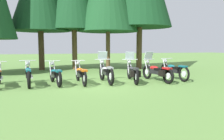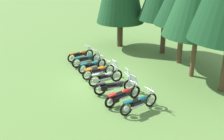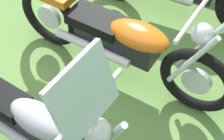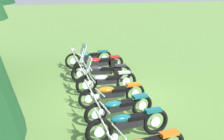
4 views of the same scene
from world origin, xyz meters
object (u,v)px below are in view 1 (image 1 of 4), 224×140
(motorcycle_6, at_px, (157,71))
(motorcycle_5, at_px, (133,72))
(motorcycle_4, at_px, (106,72))
(motorcycle_2, at_px, (55,75))
(motorcycle_3, at_px, (81,74))
(motorcycle_7, at_px, (174,70))
(motorcycle_1, at_px, (28,75))

(motorcycle_6, bearing_deg, motorcycle_5, 72.99)
(motorcycle_4, bearing_deg, motorcycle_2, 85.94)
(motorcycle_3, relative_size, motorcycle_4, 1.00)
(motorcycle_6, height_order, motorcycle_7, motorcycle_6)
(motorcycle_5, bearing_deg, motorcycle_4, 93.97)
(motorcycle_1, bearing_deg, motorcycle_2, -100.38)
(motorcycle_2, distance_m, motorcycle_4, 2.20)
(motorcycle_4, relative_size, motorcycle_5, 0.94)
(motorcycle_6, bearing_deg, motorcycle_7, -82.97)
(motorcycle_3, bearing_deg, motorcycle_6, -98.72)
(motorcycle_2, height_order, motorcycle_6, motorcycle_6)
(motorcycle_2, height_order, motorcycle_3, motorcycle_2)
(motorcycle_2, relative_size, motorcycle_5, 0.90)
(motorcycle_7, bearing_deg, motorcycle_5, 88.67)
(motorcycle_6, bearing_deg, motorcycle_4, 73.68)
(motorcycle_2, distance_m, motorcycle_5, 3.43)
(motorcycle_3, bearing_deg, motorcycle_4, -96.08)
(motorcycle_1, distance_m, motorcycle_7, 6.72)
(motorcycle_2, height_order, motorcycle_7, motorcycle_7)
(motorcycle_5, height_order, motorcycle_6, motorcycle_5)
(motorcycle_5, distance_m, motorcycle_7, 2.21)
(motorcycle_3, distance_m, motorcycle_5, 2.35)
(motorcycle_3, relative_size, motorcycle_7, 1.00)
(motorcycle_1, distance_m, motorcycle_2, 1.09)
(motorcycle_5, bearing_deg, motorcycle_7, -75.78)
(motorcycle_2, bearing_deg, motorcycle_1, 76.14)
(motorcycle_1, bearing_deg, motorcycle_5, -100.50)
(motorcycle_4, xyz_separation_m, motorcycle_6, (2.39, -0.29, -0.01))
(motorcycle_5, xyz_separation_m, motorcycle_7, (2.21, 0.15, 0.01))
(motorcycle_3, bearing_deg, motorcycle_7, -93.54)
(motorcycle_4, relative_size, motorcycle_7, 1.00)
(motorcycle_2, relative_size, motorcycle_3, 0.96)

